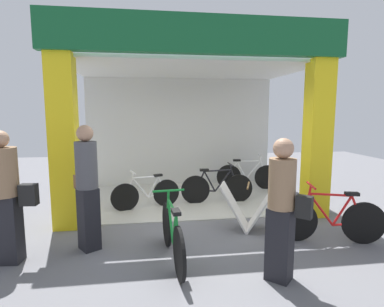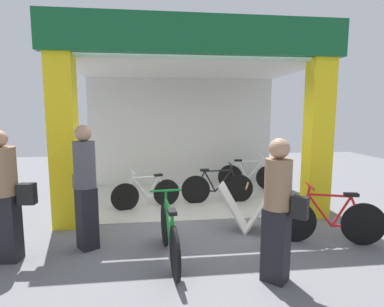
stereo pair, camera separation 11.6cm
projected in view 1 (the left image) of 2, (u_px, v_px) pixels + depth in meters
name	position (u px, v px, depth m)	size (l,w,h in m)	color
ground_plane	(198.00, 221.00, 5.68)	(17.93, 17.93, 0.00)	slate
shop_facade	(187.00, 115.00, 6.95)	(5.17, 3.34, 3.57)	beige
bicycle_inside_0	(146.00, 193.00, 6.37)	(1.40, 0.49, 0.80)	black
bicycle_inside_1	(217.00, 187.00, 6.76)	(1.58, 0.43, 0.87)	black
bicycle_inside_2	(248.00, 176.00, 7.98)	(1.59, 0.45, 0.88)	black
bicycle_parked_0	(172.00, 235.00, 4.12)	(0.45, 1.64, 0.90)	black
bicycle_parked_1	(330.00, 219.00, 4.71)	(1.60, 0.51, 0.90)	black
sandwich_board_sign	(248.00, 207.00, 5.21)	(1.02, 0.77, 0.79)	silver
pedestrian_1	(87.00, 186.00, 4.41)	(0.46, 0.54, 1.81)	black
pedestrian_2	(282.00, 208.00, 3.58)	(0.50, 0.49, 1.69)	black
pedestrian_3	(5.00, 195.00, 4.00)	(0.62, 0.40, 1.76)	black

